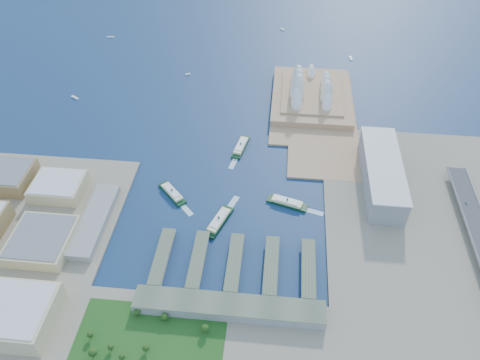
# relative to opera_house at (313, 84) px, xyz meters

# --- Properties ---
(ground) EXTENTS (3000.00, 3000.00, 0.00)m
(ground) POSITION_rel_opera_house_xyz_m (-105.00, -280.00, -32.00)
(ground) COLOR #10224C
(ground) RESTS_ON ground
(west_land) EXTENTS (220.00, 390.00, 3.00)m
(west_land) POSITION_rel_opera_house_xyz_m (-355.00, -385.00, -30.50)
(west_land) COLOR gray
(west_land) RESTS_ON ground
(east_land) EXTENTS (240.00, 500.00, 3.00)m
(east_land) POSITION_rel_opera_house_xyz_m (135.00, -330.00, -30.50)
(east_land) COLOR gray
(east_land) RESTS_ON ground
(peninsula) EXTENTS (135.00, 220.00, 3.00)m
(peninsula) POSITION_rel_opera_house_xyz_m (2.50, -20.00, -30.50)
(peninsula) COLOR tan
(peninsula) RESTS_ON ground
(opera_house) EXTENTS (134.00, 180.00, 58.00)m
(opera_house) POSITION_rel_opera_house_xyz_m (0.00, 0.00, 0.00)
(opera_house) COLOR white
(opera_house) RESTS_ON peninsula
(toaster_building) EXTENTS (45.00, 155.00, 35.00)m
(toaster_building) POSITION_rel_opera_house_xyz_m (90.00, -200.00, -11.50)
(toaster_building) COLOR gray
(toaster_building) RESTS_ON east_land
(west_buildings) EXTENTS (200.00, 280.00, 27.00)m
(west_buildings) POSITION_rel_opera_house_xyz_m (-355.00, -350.00, -15.50)
(west_buildings) COLOR olive
(west_buildings) RESTS_ON west_land
(ferry_wharves) EXTENTS (184.00, 90.00, 9.30)m
(ferry_wharves) POSITION_rel_opera_house_xyz_m (-91.00, -355.00, -27.35)
(ferry_wharves) COLOR #505B45
(ferry_wharves) RESTS_ON ground
(terminal_building) EXTENTS (200.00, 28.00, 12.00)m
(terminal_building) POSITION_rel_opera_house_xyz_m (-90.00, -415.00, -23.00)
(terminal_building) COLOR gray
(terminal_building) RESTS_ON south_land
(park) EXTENTS (150.00, 110.00, 16.00)m
(park) POSITION_rel_opera_house_xyz_m (-165.00, -470.00, -21.00)
(park) COLOR #194714
(park) RESTS_ON south_land
(ferry_a) EXTENTS (44.26, 46.33, 9.66)m
(ferry_a) POSITION_rel_opera_house_xyz_m (-186.17, -247.06, -27.17)
(ferry_a) COLOR #0C3218
(ferry_a) RESTS_ON ground
(ferry_b) EXTENTS (23.70, 54.40, 9.98)m
(ferry_b) POSITION_rel_opera_house_xyz_m (-105.18, -140.02, -27.01)
(ferry_b) COLOR #0C3218
(ferry_b) RESTS_ON ground
(ferry_c) EXTENTS (32.65, 57.71, 10.63)m
(ferry_c) POSITION_rel_opera_house_xyz_m (-117.58, -290.90, -26.69)
(ferry_c) COLOR #0C3218
(ferry_c) RESTS_ON ground
(ferry_d) EXTENTS (54.61, 27.75, 10.01)m
(ferry_d) POSITION_rel_opera_house_xyz_m (-33.63, -249.60, -26.99)
(ferry_d) COLOR #0C3218
(ferry_d) RESTS_ON ground
(boat_a) EXTENTS (15.53, 11.23, 3.02)m
(boat_a) POSITION_rel_opera_house_xyz_m (-399.18, -33.96, -30.49)
(boat_a) COLOR white
(boat_a) RESTS_ON ground
(boat_b) EXTENTS (9.60, 7.99, 2.53)m
(boat_b) POSITION_rel_opera_house_xyz_m (-222.49, 61.75, -30.73)
(boat_b) COLOR white
(boat_b) RESTS_ON ground
(boat_c) EXTENTS (5.79, 14.16, 3.09)m
(boat_c) POSITION_rel_opera_house_xyz_m (77.05, 151.92, -30.45)
(boat_c) COLOR white
(boat_c) RESTS_ON ground
(boat_d) EXTENTS (14.48, 3.52, 2.43)m
(boat_d) POSITION_rel_opera_house_xyz_m (-407.55, 193.17, -30.78)
(boat_d) COLOR white
(boat_d) RESTS_ON ground
(boat_e) EXTENTS (8.93, 12.41, 2.95)m
(boat_e) POSITION_rel_opera_house_xyz_m (-57.45, 263.76, -30.53)
(boat_e) COLOR white
(boat_e) RESTS_ON ground
(car_c) EXTENTS (1.64, 4.02, 1.17)m
(car_c) POSITION_rel_opera_house_xyz_m (191.00, -240.45, -16.57)
(car_c) COLOR slate
(car_c) RESTS_ON expressway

